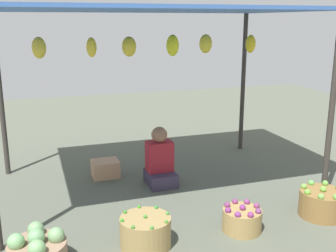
# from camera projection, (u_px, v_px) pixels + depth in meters

# --- Properties ---
(ground_plane) EXTENTS (14.00, 14.00, 0.00)m
(ground_plane) POSITION_uv_depth(u_px,v_px,m) (154.00, 185.00, 5.46)
(ground_plane) COLOR #565B4C
(market_stall_structure) EXTENTS (4.01, 2.42, 2.27)m
(market_stall_structure) POSITION_uv_depth(u_px,v_px,m) (153.00, 21.00, 4.93)
(market_stall_structure) COLOR #38332D
(market_stall_structure) RESTS_ON ground
(vendor_person) EXTENTS (0.36, 0.44, 0.78)m
(vendor_person) POSITION_uv_depth(u_px,v_px,m) (160.00, 163.00, 5.42)
(vendor_person) COLOR #382F47
(vendor_person) RESTS_ON ground
(basket_cabbages) EXTENTS (0.52, 0.52, 0.35)m
(basket_cabbages) POSITION_uv_depth(u_px,v_px,m) (37.00, 251.00, 3.63)
(basket_cabbages) COLOR #96765D
(basket_cabbages) RESTS_ON ground
(basket_green_chilies) EXTENTS (0.49, 0.49, 0.33)m
(basket_green_chilies) POSITION_uv_depth(u_px,v_px,m) (145.00, 232.00, 3.95)
(basket_green_chilies) COLOR #9E824D
(basket_green_chilies) RESTS_ON ground
(basket_purple_onions) EXTENTS (0.41, 0.41, 0.29)m
(basket_purple_onions) POSITION_uv_depth(u_px,v_px,m) (242.00, 219.00, 4.24)
(basket_purple_onions) COLOR #A3844D
(basket_purple_onions) RESTS_ON ground
(basket_green_apples) EXTENTS (0.49, 0.49, 0.35)m
(basket_green_apples) POSITION_uv_depth(u_px,v_px,m) (322.00, 203.00, 4.56)
(basket_green_apples) COLOR olive
(basket_green_apples) RESTS_ON ground
(wooden_crate_near_vendor) EXTENTS (0.37, 0.30, 0.23)m
(wooden_crate_near_vendor) POSITION_uv_depth(u_px,v_px,m) (105.00, 169.00, 5.71)
(wooden_crate_near_vendor) COLOR tan
(wooden_crate_near_vendor) RESTS_ON ground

